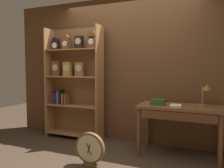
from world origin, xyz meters
TOP-DOWN VIEW (x-y plane):
  - ground_plane at (0.00, 0.00)m, footprint 10.00×10.00m
  - back_wood_panel at (0.00, 1.25)m, footprint 4.80×0.05m
  - bookshelf at (-1.03, 1.02)m, footprint 1.12×0.32m
  - workbench at (0.94, 0.86)m, footprint 1.23×0.60m
  - desk_lamp at (1.30, 0.92)m, footprint 0.17×0.18m
  - toolbox_small at (0.62, 0.81)m, footprint 0.21×0.12m
  - open_repair_manual at (0.90, 0.78)m, footprint 0.17×0.23m
  - round_clock_large at (-0.12, -0.00)m, footprint 0.42×0.11m

SIDE VIEW (x-z plane):
  - ground_plane at x=0.00m, z-range 0.00..0.00m
  - round_clock_large at x=-0.12m, z-range 0.00..0.47m
  - workbench at x=0.94m, z-range 0.29..1.05m
  - open_repair_manual at x=0.90m, z-range 0.77..0.79m
  - toolbox_small at x=0.62m, z-range 0.77..0.86m
  - desk_lamp at x=1.30m, z-range 0.81..1.17m
  - bookshelf at x=-1.03m, z-range 0.06..2.15m
  - back_wood_panel at x=0.00m, z-range 0.00..2.60m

